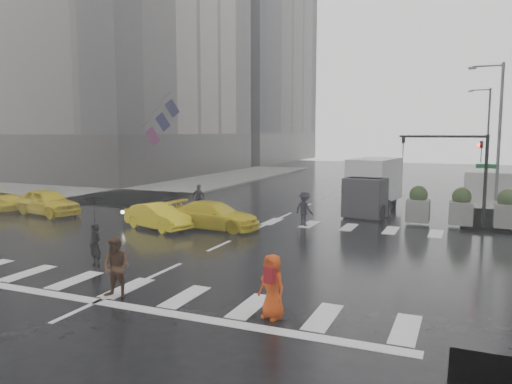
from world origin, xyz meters
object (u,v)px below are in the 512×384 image
at_px(pedestrian_brown, 116,267).
at_px(taxi_mid, 158,217).
at_px(traffic_signal_pole, 464,161).
at_px(box_truck, 372,184).
at_px(taxi_front, 47,202).
at_px(pedestrian_orange, 272,286).

height_order(pedestrian_brown, taxi_mid, pedestrian_brown).
distance_m(traffic_signal_pole, taxi_mid, 14.83).
height_order(pedestrian_brown, box_truck, box_truck).
relative_size(pedestrian_brown, taxi_front, 0.40).
height_order(taxi_front, taxi_mid, taxi_front).
bearing_deg(box_truck, taxi_front, -145.99).
bearing_deg(box_truck, pedestrian_brown, -94.26).
relative_size(pedestrian_orange, taxi_mid, 0.44).
relative_size(traffic_signal_pole, pedestrian_orange, 2.76).
bearing_deg(taxi_front, taxi_mid, -85.41).
xyz_separation_m(traffic_signal_pole, taxi_front, (-21.30, -4.96, -2.49)).
bearing_deg(traffic_signal_pole, pedestrian_brown, -120.54).
distance_m(taxi_front, box_truck, 18.35).
bearing_deg(pedestrian_orange, pedestrian_brown, -153.64).
xyz_separation_m(pedestrian_orange, taxi_front, (-17.13, 9.61, -0.09)).
height_order(traffic_signal_pole, taxi_mid, traffic_signal_pole).
relative_size(taxi_front, taxi_mid, 1.16).
distance_m(traffic_signal_pole, box_truck, 5.89).
bearing_deg(pedestrian_orange, taxi_front, 174.12).
height_order(pedestrian_brown, taxi_front, pedestrian_brown).
xyz_separation_m(traffic_signal_pole, taxi_mid, (-13.31, -6.01, -2.61)).
relative_size(pedestrian_brown, pedestrian_orange, 1.06).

